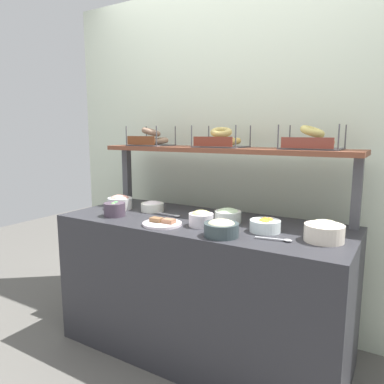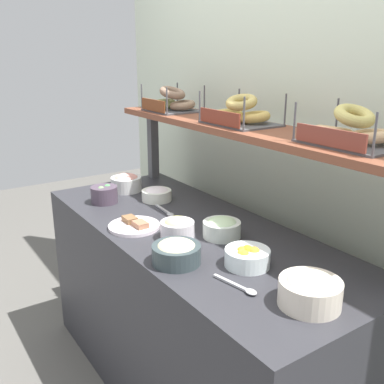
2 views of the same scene
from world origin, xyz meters
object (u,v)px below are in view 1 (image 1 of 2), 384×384
(serving_spoon_by_edge, at_px, (279,240))
(bagel_basket_poppy, at_px, (151,139))
(serving_plate_white, at_px, (162,223))
(bowl_lox_spread, at_px, (120,202))
(bowl_tuna_salad, at_px, (221,228))
(bowl_scallion_spread, at_px, (228,215))
(bagel_basket_sesame, at_px, (221,140))
(bowl_fruit_salad, at_px, (265,225))
(bagel_basket_plain, at_px, (311,141))
(bowl_cream_cheese, at_px, (152,206))
(bowl_potato_salad, at_px, (324,231))
(serving_spoon_near_plate, at_px, (172,215))
(bowl_veggie_mix, at_px, (115,209))

(serving_spoon_by_edge, height_order, bagel_basket_poppy, bagel_basket_poppy)
(serving_plate_white, xyz_separation_m, bagel_basket_poppy, (-0.43, 0.46, 0.47))
(bowl_lox_spread, relative_size, serving_spoon_by_edge, 0.93)
(bowl_tuna_salad, distance_m, bowl_scallion_spread, 0.30)
(bagel_basket_poppy, height_order, bagel_basket_sesame, same)
(bowl_tuna_salad, bearing_deg, bowl_scallion_spread, 108.95)
(bagel_basket_poppy, bearing_deg, bowl_fruit_salad, -16.73)
(bagel_basket_sesame, bearing_deg, bowl_lox_spread, -158.02)
(serving_plate_white, bearing_deg, bagel_basket_plain, 35.23)
(bowl_cream_cheese, distance_m, serving_plate_white, 0.39)
(bowl_lox_spread, bearing_deg, serving_spoon_by_edge, -8.13)
(bowl_potato_salad, height_order, serving_plate_white, bowl_potato_salad)
(bowl_scallion_spread, distance_m, bagel_basket_poppy, 0.87)
(bowl_fruit_salad, bearing_deg, bowl_potato_salad, -2.67)
(bowl_lox_spread, height_order, bowl_scallion_spread, bowl_lox_spread)
(bowl_scallion_spread, xyz_separation_m, bagel_basket_poppy, (-0.72, 0.21, 0.43))
(bowl_scallion_spread, bearing_deg, bowl_cream_cheese, 178.63)
(serving_spoon_near_plate, xyz_separation_m, bagel_basket_poppy, (-0.35, 0.25, 0.47))
(bowl_fruit_salad, xyz_separation_m, bagel_basket_plain, (0.14, 0.32, 0.44))
(bowl_tuna_salad, distance_m, bagel_basket_sesame, 0.71)
(serving_spoon_near_plate, bearing_deg, bagel_basket_sesame, 51.59)
(bowl_tuna_salad, distance_m, serving_spoon_near_plate, 0.53)
(bowl_tuna_salad, height_order, bowl_lox_spread, bowl_lox_spread)
(bowl_fruit_salad, relative_size, bagel_basket_plain, 0.49)
(bowl_fruit_salad, relative_size, bowl_lox_spread, 0.98)
(bagel_basket_plain, bearing_deg, bagel_basket_sesame, -177.99)
(bowl_scallion_spread, relative_size, serving_plate_white, 0.70)
(bowl_cream_cheese, relative_size, bowl_tuna_salad, 0.86)
(bowl_cream_cheese, relative_size, serving_spoon_near_plate, 0.85)
(serving_spoon_near_plate, bearing_deg, bowl_cream_cheese, 163.97)
(bowl_lox_spread, bearing_deg, bowl_cream_cheese, 13.28)
(bowl_lox_spread, relative_size, bowl_scallion_spread, 1.06)
(bowl_scallion_spread, distance_m, serving_spoon_by_edge, 0.44)
(bowl_veggie_mix, bearing_deg, bowl_lox_spread, 123.19)
(serving_plate_white, height_order, serving_spoon_near_plate, serving_plate_white)
(bagel_basket_sesame, bearing_deg, bowl_potato_salad, -23.64)
(bagel_basket_poppy, bearing_deg, bowl_veggie_mix, -85.77)
(serving_spoon_by_edge, xyz_separation_m, bagel_basket_plain, (0.03, 0.45, 0.47))
(bowl_lox_spread, relative_size, bagel_basket_sesame, 0.53)
(serving_spoon_near_plate, height_order, bagel_basket_poppy, bagel_basket_poppy)
(serving_spoon_by_edge, bearing_deg, bagel_basket_plain, 86.68)
(bowl_fruit_salad, xyz_separation_m, bowl_scallion_spread, (-0.26, 0.09, 0.01))
(bowl_fruit_salad, height_order, serving_plate_white, bowl_fruit_salad)
(bagel_basket_sesame, bearing_deg, serving_spoon_by_edge, -38.41)
(bowl_tuna_salad, bearing_deg, serving_spoon_by_edge, 14.38)
(bowl_fruit_salad, height_order, bowl_cream_cheese, bowl_fruit_salad)
(bowl_tuna_salad, height_order, bagel_basket_sesame, bagel_basket_sesame)
(bowl_fruit_salad, relative_size, bowl_scallion_spread, 1.04)
(bowl_fruit_salad, relative_size, bowl_tuna_salad, 0.91)
(bowl_fruit_salad, xyz_separation_m, bowl_lox_spread, (-1.07, 0.04, 0.01))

